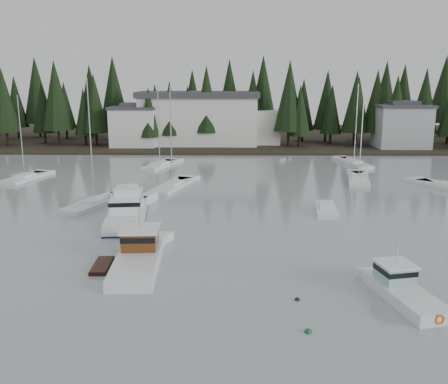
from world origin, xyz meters
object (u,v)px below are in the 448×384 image
(sailboat_10, at_px, (160,166))
(runabout_1, at_px, (326,211))
(house_east_a, at_px, (402,125))
(lobster_boat_brown, at_px, (137,258))
(sailboat_8, at_px, (172,187))
(lobster_boat_teal, at_px, (403,292))
(harbor_inn, at_px, (208,119))
(sailboat_0, at_px, (94,204))
(house_west, at_px, (134,126))
(cabin_cruiser_center, at_px, (127,212))
(sailboat_6, at_px, (25,179))
(sailboat_9, at_px, (359,180))
(sailboat_5, at_px, (354,164))

(sailboat_10, bearing_deg, runabout_1, -123.22)
(house_east_a, bearing_deg, lobster_boat_brown, -123.23)
(sailboat_8, distance_m, sailboat_10, 15.95)
(lobster_boat_teal, relative_size, sailboat_10, 0.56)
(harbor_inn, distance_m, sailboat_0, 50.85)
(house_west, height_order, sailboat_0, sailboat_0)
(house_east_a, height_order, sailboat_0, sailboat_0)
(cabin_cruiser_center, bearing_deg, sailboat_6, 36.69)
(cabin_cruiser_center, relative_size, sailboat_9, 1.05)
(sailboat_6, bearing_deg, sailboat_9, -76.81)
(sailboat_0, xyz_separation_m, sailboat_6, (-14.00, 14.43, -0.01))
(lobster_boat_brown, bearing_deg, harbor_inn, -4.96)
(cabin_cruiser_center, distance_m, sailboat_9, 35.24)
(house_east_a, relative_size, lobster_boat_teal, 1.37)
(harbor_inn, distance_m, lobster_boat_teal, 75.67)
(house_west, bearing_deg, sailboat_0, -85.01)
(sailboat_5, relative_size, runabout_1, 2.18)
(cabin_cruiser_center, xyz_separation_m, lobster_boat_teal, (22.51, -18.68, -0.29))
(sailboat_9, bearing_deg, sailboat_10, 81.97)
(house_east_a, distance_m, runabout_1, 53.39)
(sailboat_9, relative_size, runabout_1, 1.86)
(sailboat_10, bearing_deg, cabin_cruiser_center, -160.36)
(runabout_1, bearing_deg, sailboat_8, 62.96)
(lobster_boat_teal, height_order, sailboat_5, sailboat_5)
(sailboat_0, height_order, runabout_1, sailboat_0)
(house_east_a, bearing_deg, sailboat_9, -117.32)
(lobster_boat_teal, bearing_deg, harbor_inn, -0.24)
(house_west, relative_size, sailboat_8, 0.69)
(house_west, bearing_deg, house_east_a, -1.06)
(sailboat_0, bearing_deg, sailboat_8, -17.30)
(house_east_a, bearing_deg, sailboat_6, -154.48)
(cabin_cruiser_center, height_order, sailboat_8, sailboat_8)
(house_west, distance_m, sailboat_0, 46.37)
(house_east_a, relative_size, lobster_boat_brown, 1.04)
(runabout_1, bearing_deg, harbor_inn, 22.84)
(cabin_cruiser_center, relative_size, sailboat_0, 0.83)
(harbor_inn, relative_size, sailboat_5, 2.13)
(house_east_a, xyz_separation_m, lobster_boat_brown, (-41.57, -63.46, -4.34))
(harbor_inn, bearing_deg, runabout_1, -73.57)
(lobster_boat_brown, distance_m, sailboat_6, 39.83)
(lobster_boat_teal, distance_m, sailboat_10, 54.61)
(house_east_a, distance_m, sailboat_10, 50.29)
(lobster_boat_teal, bearing_deg, house_east_a, -30.81)
(house_west, xyz_separation_m, runabout_1, (30.37, -48.63, -4.52))
(sailboat_9, xyz_separation_m, sailboat_10, (-30.00, 10.77, 0.02))
(lobster_boat_teal, distance_m, sailboat_5, 52.98)
(sailboat_6, bearing_deg, lobster_boat_brown, -132.29)
(sailboat_5, xyz_separation_m, sailboat_9, (-2.53, -13.63, -0.02))
(house_west, relative_size, sailboat_6, 0.76)
(harbor_inn, height_order, cabin_cruiser_center, harbor_inn)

